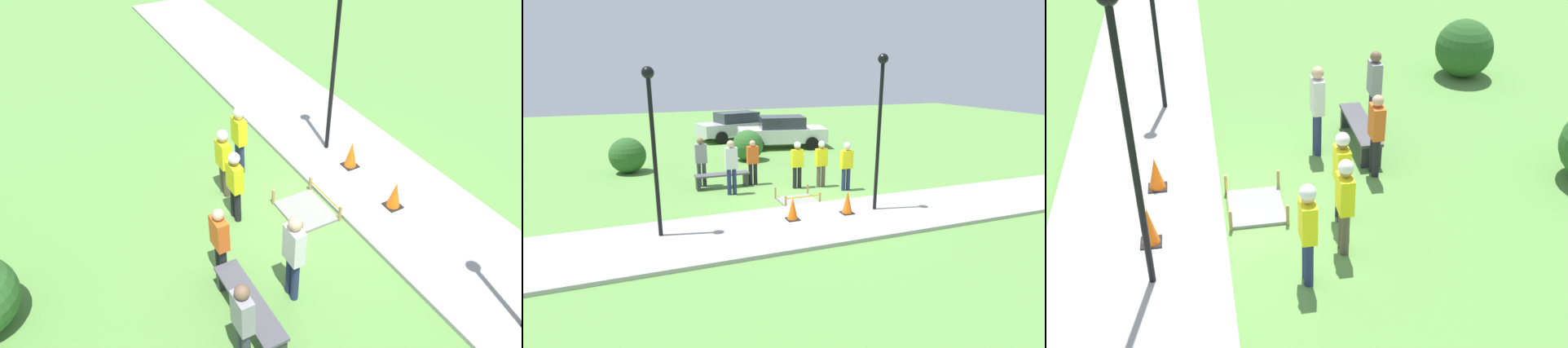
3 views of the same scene
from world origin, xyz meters
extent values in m
plane|color=#5B8E42|center=(0.00, 0.00, 0.00)|extent=(60.00, 60.00, 0.00)
cube|color=#9E9E99|center=(0.00, -1.46, 0.05)|extent=(28.00, 2.92, 0.10)
cube|color=gray|center=(-0.35, 0.57, 0.03)|extent=(1.14, 0.95, 0.06)
cube|color=tan|center=(-0.92, 0.10, 0.19)|extent=(0.05, 0.05, 0.39)
cube|color=tan|center=(0.22, 0.10, 0.19)|extent=(0.05, 0.05, 0.39)
cube|color=tan|center=(-0.92, 1.05, 0.19)|extent=(0.05, 0.05, 0.39)
cube|color=tan|center=(0.22, 1.05, 0.19)|extent=(0.05, 0.05, 0.39)
cube|color=yellow|center=(-0.35, 0.10, 0.29)|extent=(1.14, 0.00, 0.04)
cube|color=black|center=(-1.17, -1.12, 0.11)|extent=(0.34, 0.34, 0.02)
cone|color=orange|center=(-1.17, -1.12, 0.42)|extent=(0.29, 0.29, 0.59)
cube|color=black|center=(0.47, -1.20, 0.11)|extent=(0.34, 0.34, 0.02)
cone|color=orange|center=(0.47, -1.20, 0.44)|extent=(0.29, 0.29, 0.63)
cube|color=#2D2D33|center=(-3.11, 2.91, 0.23)|extent=(0.12, 0.40, 0.45)
cube|color=#2D2D33|center=(-1.40, 2.91, 0.23)|extent=(0.12, 0.40, 0.45)
cube|color=#4C4C51|center=(-2.26, 2.91, 0.48)|extent=(1.90, 0.44, 0.06)
cylinder|color=black|center=(0.12, 1.96, 0.38)|extent=(0.14, 0.14, 0.77)
cylinder|color=black|center=(0.30, 1.96, 0.38)|extent=(0.14, 0.14, 0.77)
cube|color=yellow|center=(0.21, 1.96, 1.07)|extent=(0.40, 0.22, 0.61)
sphere|color=brown|center=(0.21, 1.96, 1.48)|extent=(0.21, 0.21, 0.21)
sphere|color=white|center=(0.21, 1.96, 1.54)|extent=(0.24, 0.24, 0.24)
cylinder|color=brown|center=(0.97, 1.81, 0.38)|extent=(0.14, 0.14, 0.77)
cylinder|color=brown|center=(1.15, 1.81, 0.38)|extent=(0.14, 0.14, 0.77)
cube|color=yellow|center=(1.06, 1.81, 1.07)|extent=(0.40, 0.22, 0.61)
sphere|color=#A37A5B|center=(1.06, 1.81, 1.48)|extent=(0.21, 0.21, 0.21)
sphere|color=white|center=(1.06, 1.81, 1.54)|extent=(0.24, 0.24, 0.24)
cylinder|color=navy|center=(1.60, 1.12, 0.39)|extent=(0.14, 0.14, 0.79)
cylinder|color=navy|center=(1.78, 1.12, 0.39)|extent=(0.14, 0.14, 0.79)
cube|color=yellow|center=(1.69, 1.12, 1.10)|extent=(0.40, 0.22, 0.62)
sphere|color=tan|center=(1.69, 1.12, 1.51)|extent=(0.21, 0.21, 0.21)
sphere|color=white|center=(1.69, 1.12, 1.57)|extent=(0.24, 0.24, 0.24)
cylinder|color=black|center=(-1.22, 2.91, 0.39)|extent=(0.14, 0.14, 0.79)
cylinder|color=black|center=(-1.04, 2.91, 0.39)|extent=(0.14, 0.14, 0.79)
cube|color=#E55B1E|center=(-1.13, 2.91, 1.10)|extent=(0.40, 0.22, 0.63)
sphere|color=tan|center=(-1.13, 2.91, 1.52)|extent=(0.21, 0.21, 0.21)
cylinder|color=navy|center=(-2.21, 2.00, 0.45)|extent=(0.14, 0.14, 0.89)
cylinder|color=navy|center=(-2.03, 2.00, 0.45)|extent=(0.14, 0.14, 0.89)
cube|color=silver|center=(-2.12, 2.00, 1.24)|extent=(0.40, 0.22, 0.70)
sphere|color=tan|center=(-2.12, 2.00, 1.72)|extent=(0.24, 0.24, 0.24)
cylinder|color=#383D47|center=(-2.99, 3.35, 0.43)|extent=(0.14, 0.14, 0.85)
cylinder|color=#383D47|center=(-2.81, 3.35, 0.43)|extent=(0.14, 0.14, 0.85)
cube|color=gray|center=(-2.90, 3.35, 1.19)|extent=(0.40, 0.22, 0.68)
sphere|color=brown|center=(-2.90, 3.35, 1.64)|extent=(0.23, 0.23, 0.23)
cylinder|color=black|center=(1.40, -1.15, 2.17)|extent=(0.10, 0.10, 4.15)
cylinder|color=black|center=(-4.62, -1.01, 2.00)|extent=(0.10, 0.10, 3.81)
sphere|color=#285623|center=(-5.37, 6.34, 0.72)|extent=(1.43, 1.43, 1.43)
camera|label=1|loc=(-7.13, 5.34, 7.22)|focal=35.00mm
camera|label=2|loc=(-5.00, -10.82, 4.09)|focal=28.00mm
camera|label=3|loc=(9.10, -0.22, 6.48)|focal=45.00mm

